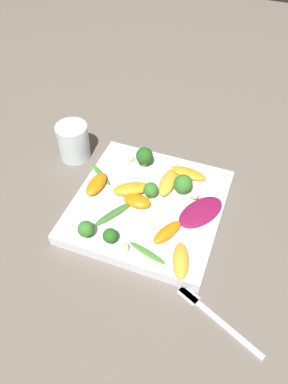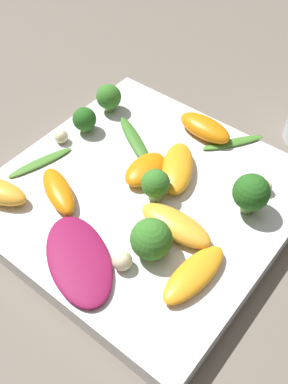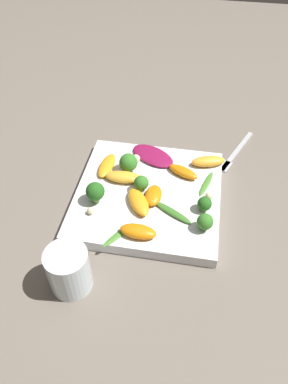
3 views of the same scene
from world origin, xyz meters
The scene contains 23 objects.
ground_plane centered at (0.00, 0.00, 0.00)m, with size 2.40×2.40×0.00m, color #6B6056.
plate centered at (0.00, 0.00, 0.01)m, with size 0.29×0.29×0.03m.
drinking_glass centered at (-0.10, -0.22, 0.04)m, with size 0.07×0.07×0.08m.
fork centered at (0.18, 0.17, 0.00)m, with size 0.08×0.16×0.01m.
radicchio_leaf_0 centered at (-0.01, 0.11, 0.03)m, with size 0.12×0.10×0.01m.
orange_segment_0 centered at (-0.01, -0.04, 0.03)m, with size 0.07×0.08×0.02m.
orange_segment_1 centered at (-0.10, 0.05, 0.03)m, with size 0.04×0.08×0.01m.
orange_segment_2 centered at (0.06, 0.06, 0.03)m, with size 0.07×0.05×0.02m.
orange_segment_3 centered at (-0.06, 0.02, 0.03)m, with size 0.08×0.03×0.02m.
orange_segment_4 centered at (0.00, -0.11, 0.04)m, with size 0.07×0.04×0.02m.
orange_segment_5 centered at (0.12, 0.10, 0.04)m, with size 0.08×0.05×0.02m.
orange_segment_6 centered at (0.01, -0.02, 0.03)m, with size 0.03×0.06×0.02m.
broccoli_floret_0 centered at (-0.10, -0.04, 0.05)m, with size 0.04×0.04×0.05m.
broccoli_floret_1 centered at (0.12, -0.08, 0.04)m, with size 0.03×0.03×0.04m.
broccoli_floret_2 centered at (-0.01, 0.00, 0.05)m, with size 0.03×0.03×0.04m.
broccoli_floret_3 centered at (0.11, -0.03, 0.04)m, with size 0.03×0.03×0.03m.
broccoli_floret_4 centered at (-0.05, 0.06, 0.05)m, with size 0.04×0.04×0.04m.
arugula_sprig_0 centered at (0.06, -0.05, 0.03)m, with size 0.08×0.06×0.01m.
arugula_sprig_1 centered at (0.12, 0.04, 0.03)m, with size 0.03×0.08×0.00m.
arugula_sprig_2 centered at (-0.04, -0.12, 0.03)m, with size 0.05×0.07×0.00m.
macadamia_nut_0 centered at (-0.04, 0.08, 0.03)m, with size 0.02×0.02×0.02m.
macadamia_nut_1 centered at (-0.10, -0.08, 0.03)m, with size 0.01×0.01×0.01m.
macadamia_nut_2 centered at (0.12, 0.00, 0.03)m, with size 0.02×0.02×0.02m.
Camera 3 is at (0.08, -0.53, 0.57)m, focal length 35.00 mm.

